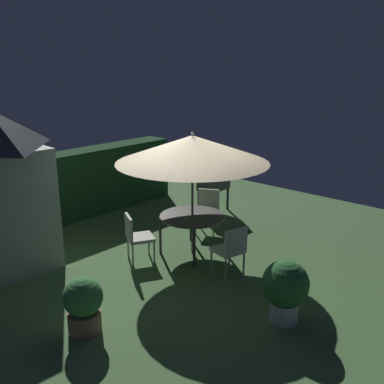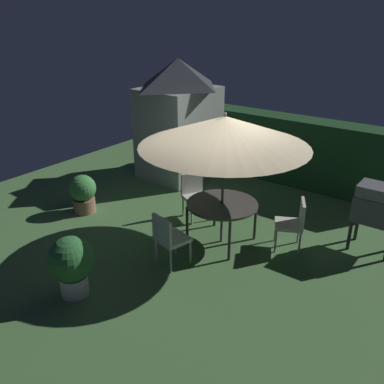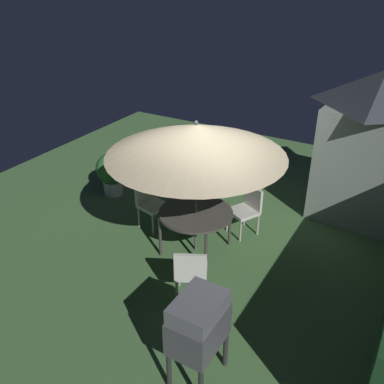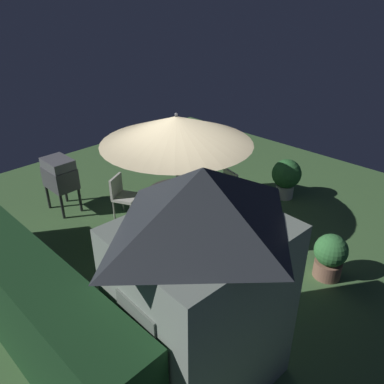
{
  "view_description": "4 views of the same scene",
  "coord_description": "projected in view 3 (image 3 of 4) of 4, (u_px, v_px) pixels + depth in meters",
  "views": [
    {
      "loc": [
        -5.58,
        -5.26,
        3.59
      ],
      "look_at": [
        0.28,
        0.0,
        1.25
      ],
      "focal_mm": 41.58,
      "sensor_mm": 36.0,
      "label": 1
    },
    {
      "loc": [
        3.85,
        -5.55,
        3.85
      ],
      "look_at": [
        0.01,
        -0.36,
        1.03
      ],
      "focal_mm": 39.25,
      "sensor_mm": 36.0,
      "label": 2
    },
    {
      "loc": [
        5.67,
        3.08,
        4.43
      ],
      "look_at": [
        0.05,
        -0.19,
        0.94
      ],
      "focal_mm": 40.06,
      "sensor_mm": 36.0,
      "label": 3
    },
    {
      "loc": [
        -4.52,
        4.63,
        4.29
      ],
      "look_at": [
        -0.01,
        0.02,
        0.88
      ],
      "focal_mm": 35.83,
      "sensor_mm": 36.0,
      "label": 4
    }
  ],
  "objects": [
    {
      "name": "bbq_grill",
      "position": [
        198.0,
        324.0,
        4.81
      ],
      "size": [
        0.7,
        0.5,
        1.2
      ],
      "color": "#47474C",
      "rests_on": "ground"
    },
    {
      "name": "chair_near_shed",
      "position": [
        150.0,
        201.0,
        7.95
      ],
      "size": [
        0.56,
        0.56,
        0.9
      ],
      "color": "silver",
      "rests_on": "ground"
    },
    {
      "name": "patio_umbrella",
      "position": [
        196.0,
        140.0,
        6.52
      ],
      "size": [
        2.83,
        2.83,
        2.35
      ],
      "color": "#4C4C51",
      "rests_on": "ground"
    },
    {
      "name": "chair_toward_hedge",
      "position": [
        247.0,
        207.0,
        7.75
      ],
      "size": [
        0.63,
        0.62,
        0.9
      ],
      "color": "silver",
      "rests_on": "ground"
    },
    {
      "name": "chair_far_side",
      "position": [
        191.0,
        271.0,
        6.15
      ],
      "size": [
        0.62,
        0.62,
        0.9
      ],
      "color": "silver",
      "rests_on": "ground"
    },
    {
      "name": "potted_plant_by_shed",
      "position": [
        112.0,
        171.0,
        9.05
      ],
      "size": [
        0.67,
        0.67,
        0.93
      ],
      "color": "silver",
      "rests_on": "ground"
    },
    {
      "name": "potted_plant_by_grill",
      "position": [
        235.0,
        160.0,
        9.81
      ],
      "size": [
        0.55,
        0.55,
        0.8
      ],
      "color": "#936651",
      "rests_on": "ground"
    },
    {
      "name": "ground_plane",
      "position": [
        202.0,
        239.0,
        7.78
      ],
      "size": [
        11.0,
        11.0,
        0.0
      ],
      "primitive_type": "plane",
      "color": "#47703D"
    },
    {
      "name": "garden_shed",
      "position": [
        372.0,
        146.0,
        7.87
      ],
      "size": [
        1.65,
        1.88,
        2.84
      ],
      "color": "gray",
      "rests_on": "ground"
    },
    {
      "name": "patio_table",
      "position": [
        196.0,
        215.0,
        7.15
      ],
      "size": [
        1.25,
        1.25,
        0.76
      ],
      "color": "#47423D",
      "rests_on": "ground"
    }
  ]
}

